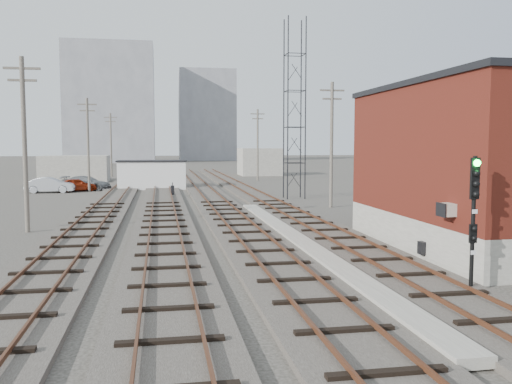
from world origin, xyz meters
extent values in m
plane|color=#282621|center=(0.00, 60.00, 0.00)|extent=(320.00, 320.00, 0.00)
cube|color=#332D28|center=(2.50, 39.00, 0.10)|extent=(3.20, 90.00, 0.20)
cube|color=#4C2816|center=(1.78, 39.00, 0.33)|extent=(0.07, 90.00, 0.12)
cube|color=#4C2816|center=(3.22, 39.00, 0.33)|extent=(0.07, 90.00, 0.12)
cube|color=#332D28|center=(-1.50, 39.00, 0.10)|extent=(3.20, 90.00, 0.20)
cube|color=#4C2816|center=(-2.22, 39.00, 0.33)|extent=(0.07, 90.00, 0.12)
cube|color=#4C2816|center=(-0.78, 39.00, 0.33)|extent=(0.07, 90.00, 0.12)
cube|color=#332D28|center=(-5.50, 39.00, 0.10)|extent=(3.20, 90.00, 0.20)
cube|color=#4C2816|center=(-6.22, 39.00, 0.33)|extent=(0.07, 90.00, 0.12)
cube|color=#4C2816|center=(-4.78, 39.00, 0.33)|extent=(0.07, 90.00, 0.12)
cube|color=#332D28|center=(-9.50, 39.00, 0.10)|extent=(3.20, 90.00, 0.20)
cube|color=#4C2816|center=(-10.22, 39.00, 0.33)|extent=(0.07, 90.00, 0.12)
cube|color=#4C2816|center=(-8.78, 39.00, 0.33)|extent=(0.07, 90.00, 0.12)
cube|color=gray|center=(0.50, 14.00, 0.13)|extent=(0.90, 28.00, 0.26)
cube|color=gray|center=(7.50, 12.00, 0.75)|extent=(6.00, 12.00, 1.50)
cube|color=#5C1A15|center=(7.50, 12.00, 4.25)|extent=(6.00, 12.00, 5.50)
cube|color=black|center=(7.50, 12.00, 7.10)|extent=(6.20, 12.20, 0.25)
cube|color=beige|center=(4.28, 8.00, 2.25)|extent=(0.45, 0.62, 0.45)
cube|color=black|center=(4.40, 10.00, 0.50)|extent=(0.20, 0.35, 0.50)
cylinder|color=black|center=(4.75, 34.25, 7.50)|extent=(0.10, 0.10, 15.00)
cylinder|color=black|center=(6.25, 34.25, 7.50)|extent=(0.10, 0.10, 15.00)
cylinder|color=black|center=(4.75, 35.75, 7.50)|extent=(0.10, 0.10, 15.00)
cylinder|color=black|center=(6.25, 35.75, 7.50)|extent=(0.10, 0.10, 15.00)
cylinder|color=#595147|center=(-12.50, 20.00, 4.50)|extent=(0.24, 0.24, 9.00)
cube|color=#595147|center=(-12.50, 20.00, 8.40)|extent=(1.80, 0.12, 0.12)
cube|color=#595147|center=(-12.50, 20.00, 7.80)|extent=(1.40, 0.12, 0.12)
cylinder|color=#595147|center=(-12.50, 45.00, 4.50)|extent=(0.24, 0.24, 9.00)
cube|color=#595147|center=(-12.50, 45.00, 8.40)|extent=(1.80, 0.12, 0.12)
cube|color=#595147|center=(-12.50, 45.00, 7.80)|extent=(1.40, 0.12, 0.12)
cylinder|color=#595147|center=(-12.50, 70.00, 4.50)|extent=(0.24, 0.24, 9.00)
cube|color=#595147|center=(-12.50, 70.00, 8.40)|extent=(1.80, 0.12, 0.12)
cube|color=#595147|center=(-12.50, 70.00, 7.80)|extent=(1.40, 0.12, 0.12)
cylinder|color=#595147|center=(6.50, 28.00, 4.50)|extent=(0.24, 0.24, 9.00)
cube|color=#595147|center=(6.50, 28.00, 8.40)|extent=(1.80, 0.12, 0.12)
cube|color=#595147|center=(6.50, 28.00, 7.80)|extent=(1.40, 0.12, 0.12)
cylinder|color=#595147|center=(6.50, 58.00, 4.50)|extent=(0.24, 0.24, 9.00)
cube|color=#595147|center=(6.50, 58.00, 8.40)|extent=(1.80, 0.12, 0.12)
cube|color=#595147|center=(6.50, 58.00, 7.80)|extent=(1.40, 0.12, 0.12)
cube|color=gray|center=(-18.00, 135.00, 15.00)|extent=(22.00, 14.00, 30.00)
cube|color=gray|center=(8.00, 150.00, 13.00)|extent=(16.00, 12.00, 26.00)
cube|color=gray|center=(-16.00, 60.00, 1.60)|extent=(8.00, 5.00, 3.20)
cube|color=gray|center=(9.00, 70.00, 2.00)|extent=(6.00, 6.00, 4.00)
cube|color=gray|center=(3.70, 5.42, 0.05)|extent=(0.40, 0.40, 0.10)
cylinder|color=black|center=(3.70, 5.42, 2.10)|extent=(0.13, 0.13, 4.20)
cube|color=black|center=(3.70, 5.40, 3.52)|extent=(0.27, 0.10, 1.26)
sphere|color=#0CE533|center=(3.70, 5.31, 3.99)|extent=(0.21, 0.21, 0.21)
sphere|color=black|center=(3.70, 5.31, 3.68)|extent=(0.21, 0.21, 0.21)
sphere|color=black|center=(3.70, 5.31, 3.36)|extent=(0.21, 0.21, 0.21)
sphere|color=black|center=(3.70, 5.31, 3.05)|extent=(0.21, 0.21, 0.21)
cube|color=black|center=(3.70, 5.40, 1.84)|extent=(0.23, 0.09, 0.58)
cube|color=white|center=(3.70, 5.34, 2.52)|extent=(0.17, 0.02, 0.13)
cube|color=white|center=(3.70, 5.34, 1.26)|extent=(0.17, 0.02, 0.13)
cube|color=black|center=(-4.64, 38.01, 0.54)|extent=(0.29, 0.29, 0.90)
cylinder|color=black|center=(-4.64, 38.01, 1.13)|extent=(0.07, 0.07, 0.27)
cube|color=white|center=(-6.51, 47.05, 1.41)|extent=(6.81, 2.89, 2.83)
cube|color=black|center=(-6.51, 47.05, 2.88)|extent=(7.04, 3.12, 0.14)
imported|color=maroon|center=(-13.70, 45.42, 0.64)|extent=(4.03, 2.41, 1.28)
imported|color=#B8BBC0|center=(-15.97, 44.19, 0.74)|extent=(4.47, 1.58, 1.47)
imported|color=slate|center=(-12.93, 46.56, 0.71)|extent=(5.27, 3.28, 1.42)
camera|label=1|loc=(-5.66, -9.50, 4.54)|focal=38.00mm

